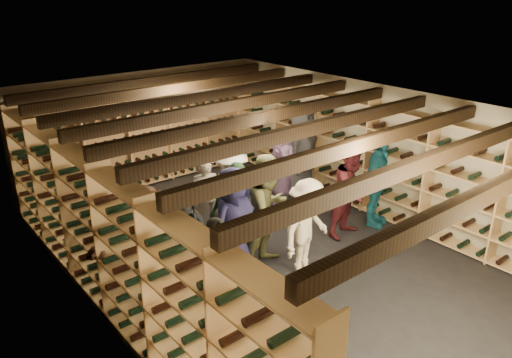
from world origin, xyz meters
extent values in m
plane|color=black|center=(0.00, 0.00, 0.00)|extent=(8.00, 8.00, 0.00)
cube|color=tan|center=(0.00, 4.00, 1.20)|extent=(5.50, 0.02, 2.40)
cube|color=tan|center=(-2.75, 0.00, 1.20)|extent=(0.02, 8.00, 2.40)
cube|color=tan|center=(2.75, 0.00, 1.20)|extent=(0.02, 8.00, 2.40)
cube|color=beige|center=(0.00, 0.00, 2.40)|extent=(5.50, 8.00, 0.01)
cube|color=black|center=(0.00, -3.50, 2.26)|extent=(5.40, 0.12, 0.18)
cube|color=black|center=(0.00, -2.62, 2.26)|extent=(5.40, 0.12, 0.18)
cube|color=black|center=(0.00, -1.75, 2.26)|extent=(5.40, 0.12, 0.18)
cube|color=black|center=(0.00, -0.88, 2.26)|extent=(5.40, 0.12, 0.18)
cube|color=black|center=(0.00, 0.00, 2.26)|extent=(5.40, 0.12, 0.18)
cube|color=black|center=(0.00, 0.88, 2.26)|extent=(5.40, 0.12, 0.18)
cube|color=black|center=(0.00, 1.75, 2.26)|extent=(5.40, 0.12, 0.18)
cube|color=black|center=(0.00, 2.62, 2.26)|extent=(5.40, 0.12, 0.18)
cube|color=black|center=(0.00, 3.50, 2.26)|extent=(5.40, 0.12, 0.18)
cube|color=tan|center=(-2.57, 0.00, 1.07)|extent=(0.32, 7.50, 2.15)
cube|color=tan|center=(2.57, 0.00, 1.07)|extent=(0.32, 7.50, 2.15)
cube|color=tan|center=(0.00, 3.83, 1.07)|extent=(4.70, 0.30, 2.15)
cube|color=#A78158|center=(-0.20, 1.30, 0.09)|extent=(0.58, 0.48, 0.17)
cube|color=#A78158|center=(-0.20, 1.30, 0.26)|extent=(0.58, 0.48, 0.17)
cube|color=#A78158|center=(-0.20, 1.30, 0.43)|extent=(0.58, 0.48, 0.17)
cube|color=#A78158|center=(-0.20, 1.30, 0.59)|extent=(0.58, 0.48, 0.17)
cube|color=#A78158|center=(-0.39, 1.50, 0.09)|extent=(0.52, 0.37, 0.17)
cube|color=#A78158|center=(-0.39, 1.50, 0.26)|extent=(0.52, 0.37, 0.17)
cube|color=#A78158|center=(-0.39, 1.50, 0.43)|extent=(0.52, 0.37, 0.17)
cube|color=#A78158|center=(1.64, 2.79, 0.09)|extent=(0.54, 0.39, 0.17)
imported|color=black|center=(-1.49, -0.05, 0.77)|extent=(0.88, 0.73, 1.55)
imported|color=black|center=(-1.62, -1.09, 0.75)|extent=(0.61, 0.47, 1.50)
imported|color=#64663D|center=(-0.17, -0.32, 0.89)|extent=(1.03, 0.90, 1.79)
imported|color=beige|center=(0.08, -0.90, 0.76)|extent=(1.07, 0.75, 1.52)
imported|color=#196074|center=(2.18, -0.51, 0.84)|extent=(1.07, 0.73, 1.69)
imported|color=brown|center=(-2.04, -0.04, 0.85)|extent=(1.66, 1.02, 1.70)
imported|color=#1F1E47|center=(-0.77, -0.25, 0.85)|extent=(0.96, 0.77, 1.71)
imported|color=gray|center=(-0.61, 0.68, 0.80)|extent=(0.63, 0.47, 1.59)
imported|color=#46141A|center=(1.54, -0.47, 0.82)|extent=(0.87, 0.72, 1.64)
imported|color=#BBB6AB|center=(-0.07, 0.78, 0.81)|extent=(1.14, 0.80, 1.62)
imported|color=#294E2F|center=(-0.42, 0.17, 0.80)|extent=(0.95, 0.43, 1.60)
imported|color=slate|center=(1.24, 0.92, 0.74)|extent=(1.44, 0.74, 1.48)
imported|color=#313136|center=(2.07, 1.30, 0.95)|extent=(1.09, 0.93, 1.89)
camera|label=1|loc=(-4.60, -5.48, 4.15)|focal=35.00mm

